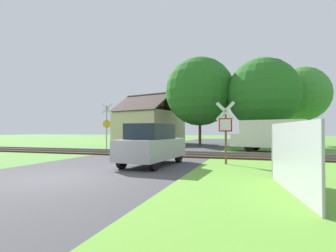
{
  "coord_description": "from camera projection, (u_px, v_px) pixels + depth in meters",
  "views": [
    {
      "loc": [
        5.73,
        -6.73,
        1.49
      ],
      "look_at": [
        0.5,
        9.56,
        1.8
      ],
      "focal_mm": 28.0,
      "sensor_mm": 36.0,
      "label": 1
    }
  ],
  "objects": [
    {
      "name": "fence_panel",
      "position": [
        290.0,
        157.0,
        6.29
      ],
      "size": [
        0.61,
        3.75,
        1.7
      ],
      "rotation": [
        0.0,
        0.0,
        1.72
      ],
      "color": "#9E9EA5",
      "rests_on": "ground"
    },
    {
      "name": "tree_right",
      "position": [
        263.0,
        94.0,
        24.03
      ],
      "size": [
        6.54,
        6.54,
        8.18
      ],
      "color": "#513823",
      "rests_on": "ground"
    },
    {
      "name": "tree_center",
      "position": [
        200.0,
        92.0,
        26.61
      ],
      "size": [
        6.95,
        6.95,
        8.95
      ],
      "color": "#513823",
      "rests_on": "ground"
    },
    {
      "name": "parked_car",
      "position": [
        152.0,
        145.0,
        11.22
      ],
      "size": [
        1.93,
        4.11,
        1.78
      ],
      "rotation": [
        0.0,
        0.0,
        -0.07
      ],
      "color": "#99999E",
      "rests_on": "ground"
    },
    {
      "name": "stop_sign_near",
      "position": [
        226.0,
        128.0,
        11.66
      ],
      "size": [
        0.87,
        0.21,
        2.8
      ],
      "rotation": [
        0.0,
        0.0,
        2.96
      ],
      "color": "brown",
      "rests_on": "ground"
    },
    {
      "name": "road_asphalt",
      "position": [
        95.0,
        170.0,
        10.03
      ],
      "size": [
        7.17,
        80.0,
        0.01
      ],
      "primitive_type": "cube",
      "color": "#424244",
      "rests_on": "ground"
    },
    {
      "name": "crossing_sign_far",
      "position": [
        107.0,
        123.0,
        20.24
      ],
      "size": [
        0.85,
        0.26,
        3.64
      ],
      "rotation": [
        0.0,
        0.0,
        0.26
      ],
      "color": "#9E9EA5",
      "rests_on": "ground"
    },
    {
      "name": "grass_verge",
      "position": [
        308.0,
        223.0,
        4.21
      ],
      "size": [
        6.0,
        20.0,
        0.01
      ],
      "primitive_type": "cube",
      "color": "#64A237",
      "rests_on": "ground"
    },
    {
      "name": "mail_truck",
      "position": [
        270.0,
        134.0,
        18.49
      ],
      "size": [
        5.22,
        3.16,
        2.24
      ],
      "rotation": [
        0.0,
        0.0,
        1.28
      ],
      "color": "silver",
      "rests_on": "ground"
    },
    {
      "name": "ground_plane",
      "position": [
        59.0,
        179.0,
        8.13
      ],
      "size": [
        160.0,
        160.0,
        0.0
      ],
      "primitive_type": "plane",
      "color": "#5B933D"
    },
    {
      "name": "tree_far",
      "position": [
        302.0,
        94.0,
        26.77
      ],
      "size": [
        5.53,
        5.53,
        8.02
      ],
      "color": "#513823",
      "rests_on": "ground"
    },
    {
      "name": "house",
      "position": [
        149.0,
        126.0,
        31.32
      ],
      "size": [
        8.25,
        8.34,
        5.91
      ],
      "rotation": [
        0.0,
        0.0,
        -0.27
      ],
      "color": "#C6B293",
      "rests_on": "ground"
    },
    {
      "name": "rail_track",
      "position": [
        155.0,
        154.0,
        16.28
      ],
      "size": [
        60.0,
        2.6,
        0.22
      ],
      "color": "#422D1E",
      "rests_on": "ground"
    }
  ]
}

